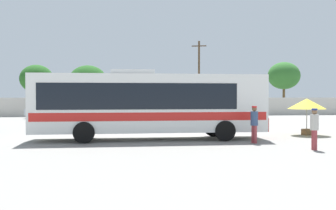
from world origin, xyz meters
name	(u,v)px	position (x,y,z in m)	size (l,w,h in m)	color
ground_plane	(142,126)	(0.00, 10.00, 0.00)	(300.00, 300.00, 0.00)	gray
perimeter_wall	(133,107)	(0.00, 25.27, 1.04)	(80.00, 0.30, 2.08)	beige
coach_bus_white_red	(147,103)	(-0.45, -0.20, 1.93)	(11.97, 2.77, 3.62)	white
attendant_by_bus_door	(254,122)	(4.53, -2.48, 1.02)	(0.46, 0.46, 1.79)	#99383D
passenger_waiting_on_apron	(314,126)	(6.19, -5.20, 1.00)	(0.36, 0.36, 1.75)	#99383D
vendor_umbrella_secondary_yellow	(307,104)	(8.95, 1.07, 1.78)	(2.17, 2.17, 2.12)	gray
parked_car_leftmost_silver	(47,110)	(-8.93, 21.45, 0.80)	(4.27, 2.16, 1.51)	#B7BABF
parked_car_second_grey	(103,110)	(-3.28, 21.27, 0.81)	(4.18, 2.13, 1.53)	slate
parked_car_third_grey	(161,110)	(2.82, 21.64, 0.77)	(4.31, 2.12, 1.44)	slate
utility_pole_near	(199,76)	(8.19, 27.73, 4.68)	(1.76, 0.61, 8.98)	#4C3823
roadside_tree_left	(36,79)	(-11.83, 32.07, 4.44)	(4.15, 4.15, 6.22)	brown
roadside_tree_midleft	(88,82)	(-5.21, 28.18, 3.96)	(4.59, 4.59, 5.92)	brown
roadside_tree_midright	(195,86)	(8.52, 31.66, 3.52)	(3.59, 3.59, 5.06)	brown
roadside_tree_right	(284,76)	(19.86, 29.51, 4.90)	(4.17, 4.17, 6.69)	brown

